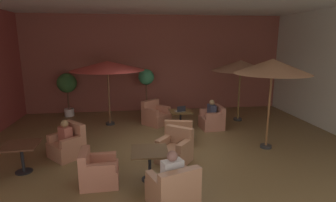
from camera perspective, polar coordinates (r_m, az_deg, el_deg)
The scene contains 22 objects.
ground_plane at distance 8.08m, azimuth 0.42°, elevation -9.58°, with size 11.22×8.96×0.02m, color brown.
wall_back_brick at distance 11.94m, azimuth -2.54°, elevation 7.80°, with size 11.22×0.08×4.11m, color brown.
cafe_table_front_left at distance 9.31m, azimuth 2.65°, elevation -3.14°, with size 0.72×0.72×0.69m.
armchair_front_left_north at distance 9.71m, azimuth 9.29°, elevation -3.95°, with size 0.78×0.83×0.80m.
armchair_front_left_east at distance 10.09m, azimuth -2.64°, elevation -3.08°, with size 1.13×1.12×0.87m.
armchair_front_left_south at distance 8.28m, azimuth 2.29°, elevation -6.86°, with size 0.95×0.91×0.77m.
cafe_table_front_right at distance 6.07m, azimuth -3.88°, elevation -11.46°, with size 0.81×0.81×0.69m.
armchair_front_right_north at distance 6.20m, azimuth -14.47°, elevation -14.13°, with size 0.81×0.74×0.77m.
armchair_front_right_east at distance 5.29m, azimuth 1.08°, elevation -18.30°, with size 1.01×0.98×0.83m.
armchair_front_right_south at distance 7.04m, azimuth 1.46°, elevation -10.18°, with size 1.04×1.03×0.86m.
cafe_table_mid_center at distance 7.24m, azimuth -28.38°, elevation -9.07°, with size 0.81×0.81×0.69m.
armchair_mid_center_north at distance 7.77m, azimuth -20.23°, elevation -8.69°, with size 1.07×1.07×0.89m.
patio_umbrella_tall_red at distance 9.91m, azimuth -12.58°, elevation 7.19°, with size 2.61×2.61×2.34m.
patio_umbrella_center_beige at distance 7.96m, azimuth 21.03°, elevation 6.69°, with size 2.06×2.06×2.55m.
patio_umbrella_near_wall at distance 10.60m, azimuth 14.98°, elevation 7.14°, with size 2.18×2.18×2.33m.
potted_tree_left_corner at distance 11.14m, azimuth -4.58°, elevation 3.63°, with size 0.64×0.64×1.92m.
potted_tree_mid_left at distance 11.69m, azimuth -20.40°, elevation 3.01°, with size 0.78×0.78×1.76m.
patron_blue_shirt at distance 7.63m, azimuth -20.76°, elevation -6.21°, with size 0.40×0.40×0.61m.
patron_by_window at distance 5.12m, azimuth 0.90°, elevation -14.10°, with size 0.44×0.33×0.63m.
patron_with_friend at distance 9.60m, azimuth 9.16°, elevation -1.80°, with size 0.24×0.39×0.62m.
iced_drink_cup at distance 9.37m, azimuth 2.22°, elevation -1.59°, with size 0.08×0.08×0.11m, color silver.
open_laptop at distance 9.18m, azimuth 2.66°, elevation -1.91°, with size 0.36×0.31×0.20m.
Camera 1 is at (-1.04, -7.42, 3.02)m, focal length 29.07 mm.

